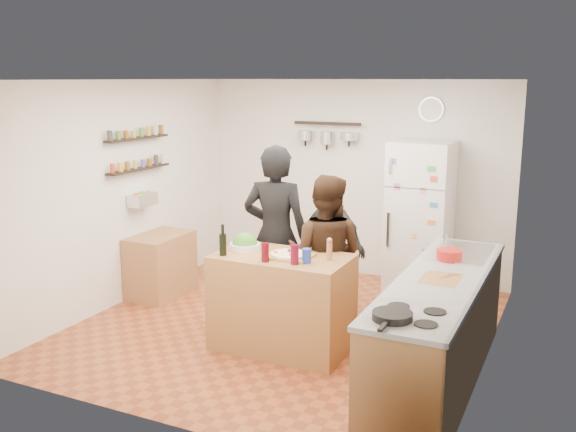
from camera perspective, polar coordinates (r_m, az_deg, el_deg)
The scene contains 26 objects.
room_shell at distance 6.72m, azimuth 1.05°, elevation 1.30°, with size 4.20×4.20×4.20m.
prep_island at distance 6.07m, azimuth -0.53°, elevation -7.68°, with size 1.25×0.72×0.91m, color olive.
pizza_board at distance 5.88m, azimuth 0.08°, elevation -3.59°, with size 0.42×0.34×0.02m, color olive.
pizza at distance 5.88m, azimuth 0.08°, elevation -3.41°, with size 0.34×0.34×0.02m, color beige.
salad_bowl at distance 6.16m, azimuth -3.86°, elevation -2.70°, with size 0.29×0.29×0.06m, color silver.
wine_bottle at distance 5.95m, azimuth -5.80°, elevation -2.54°, with size 0.07×0.07×0.20m, color black.
wine_glass_near at distance 5.73m, azimuth -2.04°, elevation -3.25°, with size 0.07×0.07×0.17m, color #4E0610.
wine_glass_far at distance 5.65m, azimuth 0.59°, elevation -3.44°, with size 0.07×0.07×0.18m, color #54071E.
pepper_mill at distance 5.78m, azimuth 3.70°, elevation -3.16°, with size 0.05×0.05×0.16m, color #A46444.
salt_canister at distance 5.69m, azimuth 1.66°, elevation -3.55°, with size 0.08×0.08×0.13m, color #1C359A.
person_left at distance 6.58m, azimuth -1.09°, elevation -1.73°, with size 0.68×0.45×1.87m, color black.
person_center at distance 6.30m, azimuth 3.30°, elevation -3.59°, with size 0.78×0.61×1.62m, color black.
person_back at distance 6.89m, azimuth 4.01°, elevation -2.76°, with size 0.87×0.36×1.49m, color #2D2A28.
counter_run at distance 5.57m, azimuth 13.25°, elevation -9.94°, with size 0.63×2.63×0.90m, color #9E7042.
stove_top at distance 4.54m, azimuth 10.94°, elevation -8.79°, with size 0.60×0.62×0.02m, color white.
skillet at distance 4.43m, azimuth 9.26°, elevation -8.75°, with size 0.28×0.28×0.05m, color black.
sink at distance 6.22m, azimuth 15.14°, elevation -3.18°, with size 0.50×0.80×0.03m, color silver.
cutting_board at distance 5.38m, azimuth 13.40°, elevation -5.54°, with size 0.30×0.40×0.02m, color #9A6A38.
red_bowl at distance 5.92m, azimuth 14.14°, elevation -3.37°, with size 0.23×0.23×0.10m, color #B41814.
fridge at distance 7.75m, azimuth 11.64°, elevation -0.11°, with size 0.70×0.68×1.80m, color white.
wall_clock at distance 7.91m, azimuth 12.62°, elevation 9.24°, with size 0.30×0.30×0.03m, color silver.
spice_shelf_lower at distance 7.52m, azimuth -13.12°, elevation 4.09°, with size 0.12×1.00×0.03m, color black.
spice_shelf_upper at distance 7.48m, azimuth -13.25°, elevation 6.74°, with size 0.12×1.00×0.03m, color black.
produce_basket at distance 7.55m, azimuth -12.81°, elevation 1.45°, with size 0.18×0.35×0.14m, color silver.
side_table at distance 7.70m, azimuth -11.24°, elevation -4.29°, with size 0.50×0.80×0.73m, color #9E6742.
pot_rack at distance 8.24m, azimuth 3.49°, elevation 8.22°, with size 0.90×0.04×0.04m, color black.
Camera 1 is at (2.71, -5.62, 2.52)m, focal length 40.00 mm.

